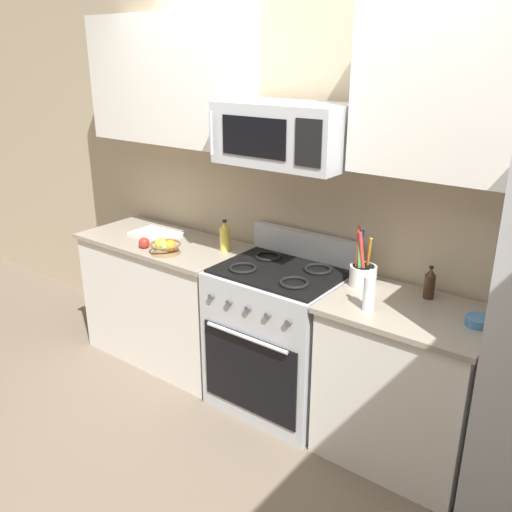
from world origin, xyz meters
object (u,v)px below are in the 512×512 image
at_px(utensil_crock, 363,273).
at_px(prep_bowl, 478,321).
at_px(microwave, 285,134).
at_px(bottle_vinegar, 369,289).
at_px(bottle_oil, 225,237).
at_px(fruit_basket, 166,247).
at_px(range_oven, 279,337).
at_px(bottle_soy, 430,284).
at_px(cutting_board, 156,234).
at_px(apple_loose, 144,243).

relative_size(utensil_crock, prep_bowl, 2.77).
bearing_deg(microwave, bottle_vinegar, -15.07).
bearing_deg(microwave, bottle_oil, 172.57).
height_order(microwave, bottle_vinegar, microwave).
height_order(microwave, bottle_oil, microwave).
bearing_deg(prep_bowl, fruit_basket, -174.17).
distance_m(range_oven, bottle_oil, 0.74).
xyz_separation_m(bottle_soy, bottle_vinegar, (-0.19, -0.32, 0.03)).
relative_size(range_oven, bottle_vinegar, 4.40).
bearing_deg(fruit_basket, range_oven, 13.06).
distance_m(cutting_board, prep_bowl, 2.26).
height_order(utensil_crock, bottle_soy, utensil_crock).
distance_m(bottle_soy, bottle_oil, 1.35).
distance_m(fruit_basket, bottle_vinegar, 1.43).
bearing_deg(microwave, utensil_crock, 11.66).
height_order(fruit_basket, bottle_oil, bottle_oil).
distance_m(range_oven, prep_bowl, 1.23).
bearing_deg(cutting_board, fruit_basket, -33.93).
height_order(microwave, utensil_crock, microwave).
bearing_deg(range_oven, utensil_crock, 14.69).
bearing_deg(utensil_crock, cutting_board, -177.21).
xyz_separation_m(microwave, bottle_soy, (0.83, 0.15, -0.73)).
bearing_deg(apple_loose, bottle_vinegar, 1.78).
xyz_separation_m(utensil_crock, cutting_board, (-1.59, -0.08, -0.06)).
bearing_deg(bottle_vinegar, cutting_board, 173.75).
relative_size(utensil_crock, bottle_oil, 1.62).
distance_m(range_oven, utensil_crock, 0.70).
bearing_deg(apple_loose, prep_bowl, 5.73).
xyz_separation_m(utensil_crock, bottle_soy, (0.36, 0.05, 0.01)).
distance_m(utensil_crock, apple_loose, 1.48).
relative_size(microwave, bottle_vinegar, 3.06).
distance_m(microwave, fruit_basket, 1.11).
bearing_deg(bottle_soy, utensil_crock, -171.54).
distance_m(cutting_board, bottle_oil, 0.62).
relative_size(utensil_crock, bottle_vinegar, 1.38).
height_order(range_oven, utensil_crock, utensil_crock).
relative_size(bottle_soy, prep_bowl, 1.48).
bearing_deg(bottle_soy, apple_loose, -168.28).
relative_size(utensil_crock, bottle_soy, 1.88).
bearing_deg(bottle_vinegar, utensil_crock, 122.02).
xyz_separation_m(fruit_basket, prep_bowl, (1.92, 0.20, -0.02)).
xyz_separation_m(range_oven, utensil_crock, (0.47, 0.12, 0.51)).
relative_size(range_oven, bottle_soy, 5.99).
bearing_deg(prep_bowl, bottle_oil, 177.30).
height_order(cutting_board, bottle_oil, bottle_oil).
bearing_deg(utensil_crock, fruit_basket, -166.32).
height_order(range_oven, cutting_board, range_oven).
bearing_deg(bottle_oil, bottle_vinegar, -11.74).
bearing_deg(bottle_vinegar, range_oven, 167.14).
relative_size(cutting_board, bottle_soy, 1.90).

